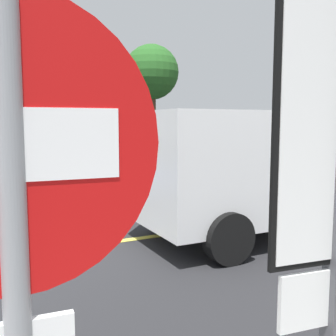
# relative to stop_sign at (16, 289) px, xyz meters

# --- Properties ---
(lane_marking_centre) EXTENTS (28.00, 0.16, 0.01)m
(lane_marking_centre) POSITION_rel_stop_sign_xyz_m (2.83, 5.27, -1.59)
(lane_marking_centre) COLOR #E0D14C
(stop_sign) EXTENTS (0.76, 0.07, 2.34)m
(stop_sign) POSITION_rel_stop_sign_xyz_m (0.00, 0.00, 0.00)
(stop_sign) COLOR gray
(stop_sign) RESTS_ON ground_plane
(white_van) EXTENTS (5.20, 2.27, 2.20)m
(white_van) POSITION_rel_stop_sign_xyz_m (4.96, 4.54, -0.33)
(white_van) COLOR white
(white_van) RESTS_ON ground_plane
(tree_left_verge) EXTENTS (2.08, 2.08, 4.98)m
(tree_left_verge) POSITION_rel_stop_sign_xyz_m (6.26, 13.08, 2.25)
(tree_left_verge) COLOR #513823
(tree_left_verge) RESTS_ON ground_plane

